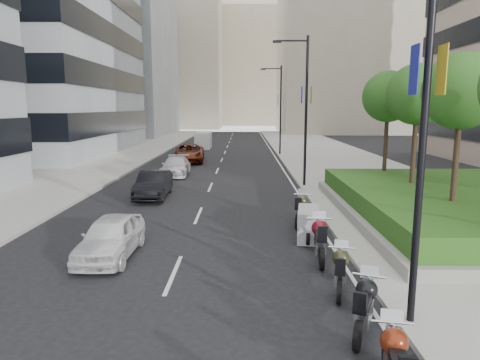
{
  "coord_description": "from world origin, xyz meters",
  "views": [
    {
      "loc": [
        0.57,
        -7.94,
        4.84
      ],
      "look_at": [
        0.42,
        8.84,
        2.0
      ],
      "focal_mm": 32.0,
      "sensor_mm": 36.0,
      "label": 1
    }
  ],
  "objects_px": {
    "car_a": "(111,237)",
    "car_d": "(189,153)",
    "motorcycle_6": "(301,209)",
    "motorcycle_5": "(308,224)",
    "motorcycle_3": "(340,270)",
    "lamp_post_2": "(279,106)",
    "motorcycle_4": "(320,239)",
    "car_c": "(176,166)",
    "lamp_post_1": "(304,104)",
    "delivery_van": "(203,141)",
    "car_b": "(154,185)",
    "motorcycle_2": "(365,305)",
    "lamp_post_0": "(418,97)"
  },
  "relations": [
    {
      "from": "car_a",
      "to": "car_d",
      "type": "bearing_deg",
      "value": 92.0
    },
    {
      "from": "motorcycle_6",
      "to": "car_a",
      "type": "height_order",
      "value": "car_a"
    },
    {
      "from": "motorcycle_5",
      "to": "motorcycle_3",
      "type": "bearing_deg",
      "value": -169.09
    },
    {
      "from": "lamp_post_2",
      "to": "car_d",
      "type": "relative_size",
      "value": 1.56
    },
    {
      "from": "motorcycle_4",
      "to": "car_c",
      "type": "height_order",
      "value": "car_c"
    },
    {
      "from": "car_c",
      "to": "lamp_post_1",
      "type": "bearing_deg",
      "value": -30.73
    },
    {
      "from": "lamp_post_1",
      "to": "lamp_post_2",
      "type": "relative_size",
      "value": 1.0
    },
    {
      "from": "car_c",
      "to": "delivery_van",
      "type": "distance_m",
      "value": 20.92
    },
    {
      "from": "car_d",
      "to": "car_a",
      "type": "bearing_deg",
      "value": -92.71
    },
    {
      "from": "motorcycle_4",
      "to": "car_d",
      "type": "xyz_separation_m",
      "value": [
        -7.43,
        25.06,
        0.15
      ]
    },
    {
      "from": "lamp_post_2",
      "to": "motorcycle_6",
      "type": "bearing_deg",
      "value": -92.51
    },
    {
      "from": "car_d",
      "to": "delivery_van",
      "type": "bearing_deg",
      "value": 85.5
    },
    {
      "from": "lamp_post_2",
      "to": "car_a",
      "type": "relative_size",
      "value": 2.27
    },
    {
      "from": "lamp_post_1",
      "to": "car_a",
      "type": "bearing_deg",
      "value": -122.42
    },
    {
      "from": "car_b",
      "to": "delivery_van",
      "type": "distance_m",
      "value": 28.64
    },
    {
      "from": "motorcycle_5",
      "to": "delivery_van",
      "type": "distance_m",
      "value": 36.84
    },
    {
      "from": "motorcycle_3",
      "to": "motorcycle_2",
      "type": "bearing_deg",
      "value": -164.67
    },
    {
      "from": "motorcycle_2",
      "to": "motorcycle_3",
      "type": "distance_m",
      "value": 2.12
    },
    {
      "from": "delivery_van",
      "to": "car_d",
      "type": "bearing_deg",
      "value": -91.04
    },
    {
      "from": "car_d",
      "to": "lamp_post_2",
      "type": "bearing_deg",
      "value": 29.13
    },
    {
      "from": "motorcycle_2",
      "to": "motorcycle_6",
      "type": "height_order",
      "value": "motorcycle_6"
    },
    {
      "from": "lamp_post_0",
      "to": "lamp_post_2",
      "type": "xyz_separation_m",
      "value": [
        0.0,
        35.0,
        0.0
      ]
    },
    {
      "from": "lamp_post_2",
      "to": "lamp_post_1",
      "type": "bearing_deg",
      "value": -90.0
    },
    {
      "from": "motorcycle_2",
      "to": "car_c",
      "type": "relative_size",
      "value": 0.45
    },
    {
      "from": "motorcycle_6",
      "to": "car_d",
      "type": "distance_m",
      "value": 22.05
    },
    {
      "from": "motorcycle_3",
      "to": "car_b",
      "type": "bearing_deg",
      "value": 45.75
    },
    {
      "from": "motorcycle_2",
      "to": "motorcycle_4",
      "type": "bearing_deg",
      "value": 26.19
    },
    {
      "from": "motorcycle_3",
      "to": "car_a",
      "type": "height_order",
      "value": "car_a"
    },
    {
      "from": "car_d",
      "to": "delivery_van",
      "type": "xyz_separation_m",
      "value": [
        0.09,
        13.17,
        0.1
      ]
    },
    {
      "from": "lamp_post_0",
      "to": "delivery_van",
      "type": "relative_size",
      "value": 1.94
    },
    {
      "from": "motorcycle_2",
      "to": "car_b",
      "type": "distance_m",
      "value": 16.01
    },
    {
      "from": "lamp_post_0",
      "to": "lamp_post_1",
      "type": "distance_m",
      "value": 17.0
    },
    {
      "from": "lamp_post_1",
      "to": "car_b",
      "type": "relative_size",
      "value": 2.08
    },
    {
      "from": "motorcycle_3",
      "to": "car_c",
      "type": "distance_m",
      "value": 21.11
    },
    {
      "from": "lamp_post_2",
      "to": "motorcycle_5",
      "type": "bearing_deg",
      "value": -92.35
    },
    {
      "from": "lamp_post_1",
      "to": "motorcycle_3",
      "type": "xyz_separation_m",
      "value": [
        -0.99,
        -15.08,
        -4.5
      ]
    },
    {
      "from": "motorcycle_2",
      "to": "car_b",
      "type": "xyz_separation_m",
      "value": [
        -7.55,
        14.12,
        0.12
      ]
    },
    {
      "from": "motorcycle_2",
      "to": "motorcycle_4",
      "type": "height_order",
      "value": "motorcycle_4"
    },
    {
      "from": "motorcycle_3",
      "to": "motorcycle_4",
      "type": "height_order",
      "value": "motorcycle_4"
    },
    {
      "from": "delivery_van",
      "to": "car_a",
      "type": "bearing_deg",
      "value": -89.86
    },
    {
      "from": "delivery_van",
      "to": "car_c",
      "type": "bearing_deg",
      "value": -90.77
    },
    {
      "from": "lamp_post_0",
      "to": "motorcycle_3",
      "type": "relative_size",
      "value": 4.31
    },
    {
      "from": "lamp_post_0",
      "to": "car_a",
      "type": "bearing_deg",
      "value": 150.38
    },
    {
      "from": "motorcycle_2",
      "to": "car_c",
      "type": "xyz_separation_m",
      "value": [
        -7.56,
        21.85,
        0.08
      ]
    },
    {
      "from": "motorcycle_3",
      "to": "motorcycle_6",
      "type": "relative_size",
      "value": 0.9
    },
    {
      "from": "motorcycle_6",
      "to": "car_a",
      "type": "xyz_separation_m",
      "value": [
        -6.78,
        -4.12,
        0.05
      ]
    },
    {
      "from": "car_b",
      "to": "lamp_post_2",
      "type": "bearing_deg",
      "value": 66.73
    },
    {
      "from": "lamp_post_2",
      "to": "motorcycle_5",
      "type": "distance_m",
      "value": 28.92
    },
    {
      "from": "motorcycle_5",
      "to": "car_a",
      "type": "distance_m",
      "value": 7.04
    },
    {
      "from": "motorcycle_4",
      "to": "car_d",
      "type": "distance_m",
      "value": 26.14
    }
  ]
}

